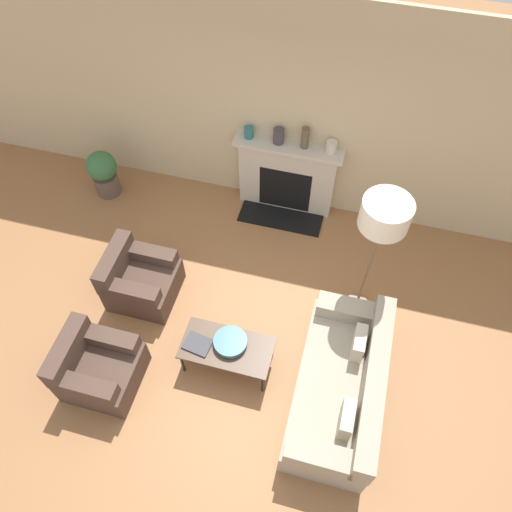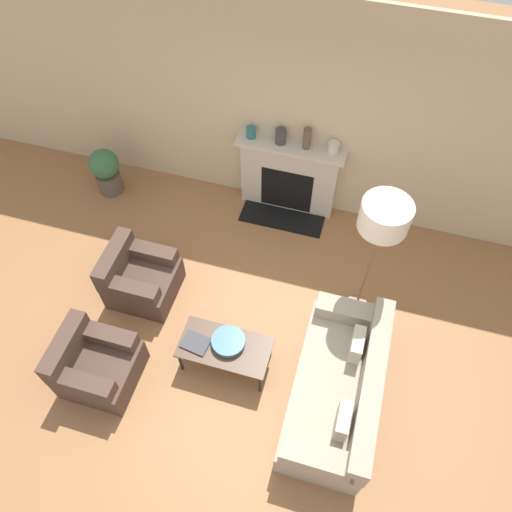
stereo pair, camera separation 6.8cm
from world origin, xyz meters
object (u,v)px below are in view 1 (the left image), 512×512
Objects in this scene: armchair_near at (97,368)px; mantel_vase_left at (249,132)px; bowl at (230,342)px; mantel_vase_right at (331,147)px; floor_lamp at (384,219)px; book at (198,344)px; potted_plant at (103,172)px; mantel_vase_center_left at (279,136)px; fireplace at (287,177)px; couch at (342,387)px; coffee_table at (227,348)px; armchair_far at (139,280)px; mantel_vase_center_right at (305,138)px.

armchair_near is 3.27m from mantel_vase_left.
bowl is 2.62m from mantel_vase_right.
floor_lamp is 2.26m from mantel_vase_left.
book is 2.99m from potted_plant.
mantel_vase_center_left reaches higher than mantel_vase_right.
fireplace reaches higher than couch.
fireplace is at bearing 88.24° from coffee_table.
armchair_far is at bearing 0.00° from armchair_near.
mantel_vase_center_left is 0.28× the size of potted_plant.
mantel_vase_center_left is (-1.33, 2.57, 0.89)m from couch.
coffee_table is (1.28, 0.53, 0.09)m from armchair_near.
mantel_vase_right reaches higher than bowl.
floor_lamp reaches higher than fireplace.
floor_lamp is (2.57, 1.65, 1.34)m from armchair_near.
mantel_vase_center_right reaches higher than mantel_vase_left.
bowl is (0.03, 0.05, 0.08)m from coffee_table.
mantel_vase_left reaches higher than bowl.
mantel_vase_center_left is (0.38, 0.00, 0.03)m from mantel_vase_left.
mantel_vase_center_right is at bearing 84.48° from bowl.
couch is 1.27m from coffee_table.
mantel_vase_right is (1.03, 0.00, 0.00)m from mantel_vase_left.
armchair_far is 5.41× the size of mantel_vase_left.
armchair_far reaches higher than potted_plant.
mantel_vase_center_left is 0.70× the size of mantel_vase_center_right.
couch is at bearing -62.70° from mantel_vase_center_left.
floor_lamp is at bearing -38.67° from mantel_vase_left.
mantel_vase_center_right is at bearing 8.93° from potted_plant.
coffee_table is 2.63m from mantel_vase_center_left.
potted_plant is (-1.13, 1.46, 0.10)m from armchair_far.
bowl is 2.60m from mantel_vase_left.
mantel_vase_center_left is at bearing -32.96° from armchair_far.
floor_lamp reaches higher than coffee_table.
bowl is 1.83× the size of mantel_vase_center_left.
floor_lamp is at bearing 41.11° from coffee_table.
armchair_near is 2.71× the size of mantel_vase_center_right.
mantel_vase_center_right is 0.34m from mantel_vase_right.
book is (0.98, -0.67, 0.13)m from armchair_far.
bowl is 2.59m from mantel_vase_center_right.
mantel_vase_center_left reaches higher than armchair_near.
coffee_table is 0.10m from bowl.
mantel_vase_left is (-1.72, 1.38, -0.46)m from floor_lamp.
coffee_table is at bearing -103.34° from mantel_vase_right.
floor_lamp reaches higher than book.
couch is 12.74× the size of mantel_vase_left.
floor_lamp is at bearing -53.50° from mantel_vase_center_right.
mantel_vase_right is at bearing 7.96° from potted_plant.
mantel_vase_center_left is (-0.09, 2.45, 0.74)m from bowl.
couch is 6.39× the size of mantel_vase_center_right.
floor_lamp is at bearing -63.37° from mantel_vase_right.
book is 0.17× the size of floor_lamp.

